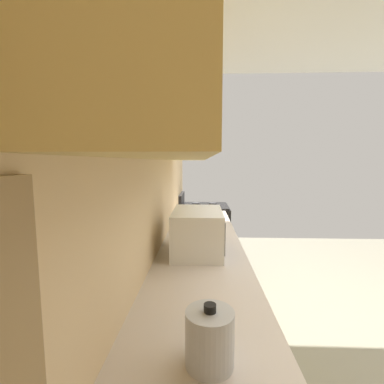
% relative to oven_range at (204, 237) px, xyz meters
% --- Properties ---
extents(ground_plane, '(6.72, 6.72, 0.00)m').
position_rel_oven_range_xyz_m(ground_plane, '(-1.74, -1.26, -0.47)').
color(ground_plane, gray).
extents(wall_back, '(4.32, 0.12, 2.79)m').
position_rel_oven_range_xyz_m(wall_back, '(-1.74, 0.39, 0.93)').
color(wall_back, beige).
rests_on(wall_back, ground_plane).
extents(counter_run, '(3.54, 0.61, 0.91)m').
position_rel_oven_range_xyz_m(counter_run, '(-2.07, 0.04, -0.01)').
color(counter_run, '#DBC773').
rests_on(counter_run, ground_plane).
extents(upper_cabinets, '(2.35, 0.33, 0.60)m').
position_rel_oven_range_xyz_m(upper_cabinets, '(-2.07, 0.17, 1.37)').
color(upper_cabinets, '#DCC271').
extents(oven_range, '(0.60, 0.68, 1.09)m').
position_rel_oven_range_xyz_m(oven_range, '(0.00, 0.00, 0.00)').
color(oven_range, black).
rests_on(oven_range, ground_plane).
extents(microwave, '(0.48, 0.34, 0.29)m').
position_rel_oven_range_xyz_m(microwave, '(-1.84, 0.06, 0.58)').
color(microwave, white).
rests_on(microwave, counter_run).
extents(bowl, '(0.13, 0.13, 0.06)m').
position_rel_oven_range_xyz_m(bowl, '(-1.29, 0.01, 0.47)').
color(bowl, silver).
rests_on(bowl, counter_run).
extents(kettle, '(0.20, 0.15, 0.19)m').
position_rel_oven_range_xyz_m(kettle, '(-2.85, 0.01, 0.52)').
color(kettle, '#B7BABF').
rests_on(kettle, counter_run).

